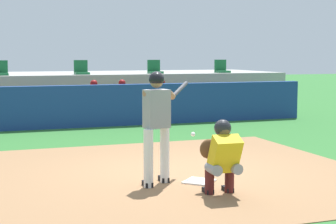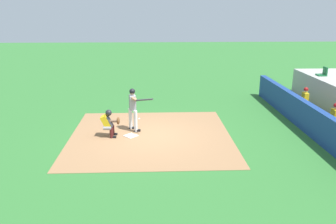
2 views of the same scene
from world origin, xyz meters
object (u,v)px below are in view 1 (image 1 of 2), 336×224
dugout_player_2 (123,100)px  stadium_seat_2 (81,70)px  dugout_player_1 (95,101)px  home_plate (199,181)px  dugout_player_3 (163,99)px  stadium_seat_3 (155,70)px  batter_at_plate (158,120)px  stadium_seat_4 (222,69)px  catcher_crouched (222,155)px  stadium_seat_1 (1,71)px

dugout_player_2 → stadium_seat_2: bearing=113.9°
dugout_player_1 → stadium_seat_2: (-0.02, 2.03, 0.86)m
home_plate → dugout_player_2: dugout_player_2 is taller
dugout_player_3 → stadium_seat_2: stadium_seat_2 is taller
stadium_seat_2 → stadium_seat_3: bearing=0.0°
batter_at_plate → stadium_seat_3: stadium_seat_3 is taller
dugout_player_3 → stadium_seat_2: size_ratio=2.71×
stadium_seat_2 → stadium_seat_3: (2.60, 0.00, 0.00)m
stadium_seat_4 → catcher_crouched: bearing=-115.3°
batter_at_plate → stadium_seat_2: bearing=86.2°
dugout_player_1 → stadium_seat_2: size_ratio=2.71×
stadium_seat_2 → stadium_seat_3: size_ratio=1.00×
stadium_seat_2 → stadium_seat_4: (5.20, 0.00, 0.00)m
dugout_player_3 → batter_at_plate: bearing=-109.6°
home_plate → catcher_crouched: 1.02m
stadium_seat_2 → stadium_seat_4: bearing=0.0°
dugout_player_2 → stadium_seat_1: bearing=149.9°
catcher_crouched → stadium_seat_4: bearing=64.7°
home_plate → stadium_seat_2: stadium_seat_2 is taller
catcher_crouched → dugout_player_2: 9.02m
catcher_crouched → stadium_seat_2: bearing=90.0°
home_plate → batter_at_plate: bearing=172.6°
batter_at_plate → stadium_seat_3: (3.28, 10.09, 0.50)m
dugout_player_2 → stadium_seat_1: size_ratio=2.71×
dugout_player_2 → stadium_seat_3: size_ratio=2.71×
home_plate → stadium_seat_1: bearing=104.3°
dugout_player_3 → stadium_seat_1: bearing=157.0°
batter_at_plate → dugout_player_2: 8.22m
catcher_crouched → stadium_seat_4: size_ratio=3.24×
home_plate → dugout_player_2: 8.22m
batter_at_plate → stadium_seat_4: stadium_seat_4 is taller
stadium_seat_3 → stadium_seat_4: bearing=0.0°
stadium_seat_3 → stadium_seat_4: same height
dugout_player_2 → dugout_player_3: size_ratio=1.00×
batter_at_plate → stadium_seat_1: bearing=100.8°
stadium_seat_1 → dugout_player_2: bearing=-30.1°
catcher_crouched → dugout_player_2: dugout_player_2 is taller
stadium_seat_3 → stadium_seat_4: size_ratio=1.00×
home_plate → batter_at_plate: batter_at_plate is taller
batter_at_plate → dugout_player_3: (2.87, 8.06, -0.36)m
stadium_seat_1 → stadium_seat_4: size_ratio=1.00×
dugout_player_1 → dugout_player_3: (2.18, 0.00, 0.00)m
stadium_seat_2 → stadium_seat_3: 2.60m
batter_at_plate → home_plate: bearing=-7.4°
home_plate → stadium_seat_3: stadium_seat_3 is taller
home_plate → stadium_seat_1: size_ratio=0.92×
dugout_player_2 → dugout_player_3: (1.29, 0.00, 0.00)m
home_plate → dugout_player_1: size_ratio=0.34×
stadium_seat_2 → dugout_player_1: bearing=-89.4°
home_plate → dugout_player_1: 8.17m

